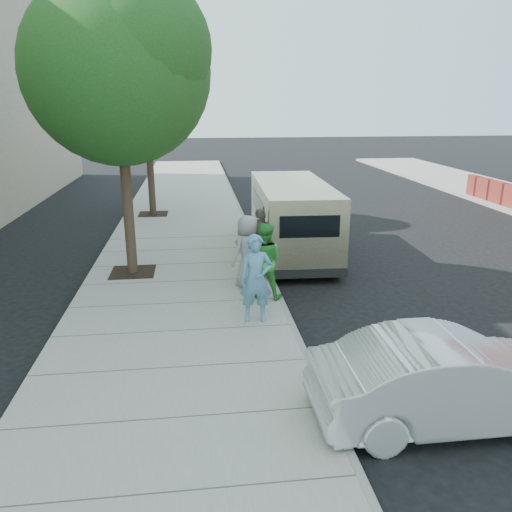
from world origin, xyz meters
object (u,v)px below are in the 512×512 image
object	(u,v)px
van	(292,217)
person_gray_shirt	(248,251)
person_officer	(256,279)
tree_far	(147,96)
tree_near	(119,64)
sedan	(453,380)
parking_meter	(250,251)
person_green_shirt	(264,261)
person_striped_polo	(261,242)

from	to	relation	value
van	person_gray_shirt	bearing A→B (deg)	-117.06
person_officer	tree_far	bearing A→B (deg)	107.80
tree_near	sedan	size ratio (longest dim) A/B	1.78
tree_far	van	world-z (taller)	tree_far
parking_meter	person_green_shirt	bearing A→B (deg)	-89.94
sedan	person_green_shirt	size ratio (longest dim) A/B	2.31
tree_near	parking_meter	bearing A→B (deg)	-25.02
person_gray_shirt	person_officer	bearing A→B (deg)	50.03
person_officer	person_striped_polo	world-z (taller)	person_officer
person_green_shirt	person_striped_polo	bearing A→B (deg)	-81.37
person_officer	person_striped_polo	distance (m)	2.98
parking_meter	person_officer	distance (m)	2.16
person_gray_shirt	tree_far	bearing A→B (deg)	-110.22
person_gray_shirt	parking_meter	bearing A→B (deg)	155.16
tree_far	person_striped_polo	world-z (taller)	tree_far
tree_near	person_green_shirt	size ratio (longest dim) A/B	4.11
van	person_striped_polo	bearing A→B (deg)	-116.93
van	person_gray_shirt	distance (m)	3.54
tree_near	person_gray_shirt	size ratio (longest dim) A/B	4.09
parking_meter	person_striped_polo	xyz separation A→B (m)	(0.40, 0.78, 0.02)
person_green_shirt	van	bearing A→B (deg)	-95.89
tree_near	van	distance (m)	6.62
person_officer	person_striped_polo	size ratio (longest dim) A/B	1.03
tree_far	parking_meter	xyz separation A→B (m)	(3.06, -9.03, -3.83)
person_gray_shirt	person_striped_polo	distance (m)	0.91
tree_far	person_striped_polo	distance (m)	9.72
sedan	person_green_shirt	xyz separation A→B (m)	(-2.15, 4.97, 0.37)
van	sedan	size ratio (longest dim) A/B	1.48
sedan	van	bearing A→B (deg)	4.18
van	person_green_shirt	world-z (taller)	van
tree_far	person_gray_shirt	bearing A→B (deg)	-71.61
van	tree_far	bearing A→B (deg)	130.42
person_green_shirt	tree_near	bearing A→B (deg)	-20.87
parking_meter	person_gray_shirt	xyz separation A→B (m)	(-0.05, -0.01, 0.02)
tree_near	person_gray_shirt	bearing A→B (deg)	-25.59
tree_near	van	bearing A→B (deg)	19.32
tree_far	person_officer	distance (m)	12.17
person_officer	person_gray_shirt	world-z (taller)	person_officer
sedan	person_officer	bearing A→B (deg)	33.69
parking_meter	person_green_shirt	distance (m)	0.90
tree_near	van	xyz separation A→B (m)	(4.72, 1.66, -4.33)
van	person_gray_shirt	world-z (taller)	van
person_green_shirt	person_striped_polo	distance (m)	1.66
person_officer	parking_meter	bearing A→B (deg)	90.28
tree_far	person_striped_polo	bearing A→B (deg)	-67.27
person_officer	van	bearing A→B (deg)	74.34
tree_near	person_officer	size ratio (longest dim) A/B	3.97
person_gray_shirt	tree_near	bearing A→B (deg)	-64.20
person_striped_polo	van	bearing A→B (deg)	-141.19
parking_meter	sedan	size ratio (longest dim) A/B	0.30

